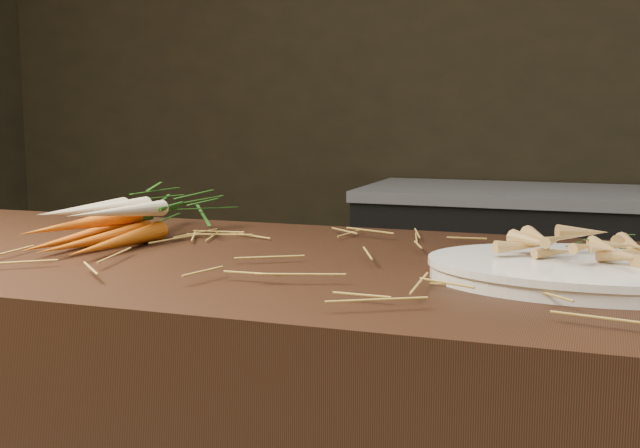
# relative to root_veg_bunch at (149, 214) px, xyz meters

# --- Properties ---
(back_counter) EXTENTS (1.82, 0.62, 0.84)m
(back_counter) POSITION_rel_root_veg_bunch_xyz_m (0.81, 1.77, -0.52)
(back_counter) COLOR black
(back_counter) RESTS_ON ground
(straw_bedding) EXTENTS (1.40, 0.60, 0.02)m
(straw_bedding) POSITION_rel_root_veg_bunch_xyz_m (0.51, -0.11, -0.03)
(straw_bedding) COLOR #A3813C
(straw_bedding) RESTS_ON main_counter
(root_veg_bunch) EXTENTS (0.18, 0.48, 0.09)m
(root_veg_bunch) POSITION_rel_root_veg_bunch_xyz_m (0.00, 0.00, 0.00)
(root_veg_bunch) COLOR #C56418
(root_veg_bunch) RESTS_ON main_counter
(serving_platter) EXTENTS (0.45, 0.32, 0.02)m
(serving_platter) POSITION_rel_root_veg_bunch_xyz_m (0.74, -0.13, -0.03)
(serving_platter) COLOR white
(serving_platter) RESTS_ON main_counter
(roasted_veg_heap) EXTENTS (0.22, 0.17, 0.05)m
(roasted_veg_heap) POSITION_rel_root_veg_bunch_xyz_m (0.74, -0.13, 0.00)
(roasted_veg_heap) COLOR #AB7D45
(roasted_veg_heap) RESTS_ON serving_platter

